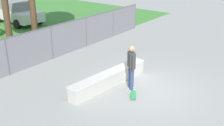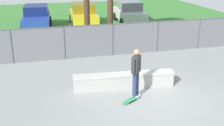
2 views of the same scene
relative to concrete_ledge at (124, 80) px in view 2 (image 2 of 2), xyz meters
name	(u,v)px [view 2 (image 2 of 2)]	position (x,y,z in m)	size (l,w,h in m)	color
ground_plane	(150,99)	(0.63, -1.19, -0.30)	(80.00, 80.00, 0.00)	gray
grass_strip	(81,19)	(0.63, 14.38, -0.29)	(26.86, 20.00, 0.02)	#3D7A33
concrete_ledge	(124,80)	(0.00, 0.00, 0.00)	(3.97, 0.82, 0.60)	#A8A59E
skateboarder	(136,71)	(0.16, -0.92, 0.71)	(0.44, 0.48, 1.82)	beige
skateboard	(131,100)	(-0.11, -1.21, -0.23)	(0.78, 0.61, 0.09)	#2D8C4C
chainlink_fence	(113,38)	(0.63, 4.08, 0.62)	(14.93, 0.07, 1.68)	#4C4C51
car_blue	(36,17)	(-3.02, 11.55, 0.54)	(2.25, 4.32, 1.66)	#233D9E
car_yellow	(84,15)	(0.40, 11.64, 0.54)	(2.25, 4.32, 1.66)	gold
car_white	(130,12)	(4.04, 11.70, 0.54)	(2.25, 4.32, 1.66)	silver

